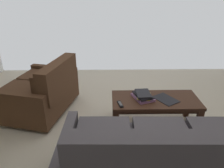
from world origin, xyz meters
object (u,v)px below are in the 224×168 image
loveseat_near (43,91)px  tv_remote (120,104)px  sofa_main (165,158)px  book_stack (143,96)px  coffee_table (155,103)px  loose_magazine (166,99)px

loveseat_near → tv_remote: bearing=153.9°
loveseat_near → tv_remote: loveseat_near is taller
sofa_main → book_stack: sofa_main is taller
sofa_main → coffee_table: sofa_main is taller
loose_magazine → coffee_table: bearing=139.8°
sofa_main → loose_magazine: bearing=-104.3°
coffee_table → loose_magazine: size_ratio=3.75×
sofa_main → loose_magazine: sofa_main is taller
coffee_table → loveseat_near: bearing=-14.2°
loose_magazine → sofa_main: bearing=-136.6°
tv_remote → loose_magazine: 0.65m
coffee_table → book_stack: bearing=-3.9°
tv_remote → loveseat_near: bearing=-26.1°
loveseat_near → tv_remote: size_ratio=8.08×
coffee_table → loose_magazine: bearing=172.1°
loveseat_near → loose_magazine: (-1.82, 0.44, 0.08)m
coffee_table → book_stack: book_stack is taller
loveseat_near → book_stack: 1.57m
sofa_main → book_stack: bearing=-87.3°
loveseat_near → coffee_table: loveseat_near is taller
sofa_main → loose_magazine: 1.06m
coffee_table → book_stack: (0.17, -0.01, 0.11)m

